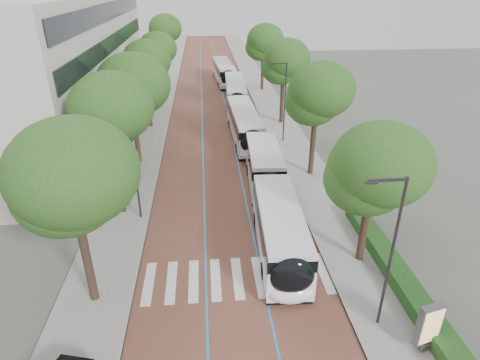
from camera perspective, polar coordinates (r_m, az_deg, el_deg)
The scene contains 21 objects.
ground at distance 22.79m, azimuth -0.64°, elevation -15.43°, with size 160.00×160.00×0.00m, color #51544C.
road at distance 58.88m, azimuth -3.90°, elevation 11.61°, with size 11.00×140.00×0.02m, color brown.
sidewalk_left at distance 59.18m, azimuth -11.31°, elevation 11.29°, with size 4.00×140.00×0.12m, color gray.
sidewalk_right at distance 59.51m, azimuth 3.49°, elevation 11.83°, with size 4.00×140.00×0.12m, color gray.
kerb_left at distance 59.01m, azimuth -9.45°, elevation 11.40°, with size 0.20×140.00×0.14m, color gray.
kerb_right at distance 59.26m, azimuth 1.64°, elevation 11.81°, with size 0.20×140.00×0.14m, color gray.
zebra_crossing at distance 23.54m, azimuth -0.35°, elevation -13.73°, with size 10.55×3.60×0.01m.
lane_line_left at distance 58.87m, azimuth -5.48°, elevation 11.56°, with size 0.12×126.00×0.01m, color #257BBB.
lane_line_right at distance 58.94m, azimuth -2.31°, elevation 11.68°, with size 0.12×126.00×0.01m, color #257BBB.
office_building at distance 49.10m, azimuth -27.79°, elevation 14.05°, with size 18.11×40.00×14.00m.
hedge at distance 24.71m, azimuth 21.41°, elevation -12.20°, with size 1.20×14.00×0.80m, color #173C14.
streetlight_near at distance 19.09m, azimuth 20.53°, elevation -8.52°, with size 1.82×0.20×8.00m.
streetlight_far at distance 41.01m, azimuth 6.18°, elevation 11.76°, with size 1.82×0.20×8.00m.
lamp_post_left at distance 27.67m, azimuth -14.78°, elevation 1.96°, with size 0.14×0.14×8.00m, color #2B2B2D.
trees_left at distance 41.42m, azimuth -14.20°, elevation 14.25°, with size 6.32×60.69×9.65m.
trees_right at distance 40.77m, azimuth 7.86°, elevation 14.08°, with size 5.42×47.42×9.11m.
lead_bus at distance 27.81m, azimuth 4.58°, elevation -2.82°, with size 3.36×18.49×3.20m.
bus_queued_0 at distance 41.93m, azimuth 0.67°, elevation 7.69°, with size 2.87×12.46×3.20m.
bus_queued_1 at distance 54.67m, azimuth -0.64°, elevation 12.23°, with size 3.00×12.49×3.20m.
bus_queued_2 at distance 67.38m, azimuth -2.28°, elevation 14.99°, with size 3.28×12.53×3.20m.
ad_panel at distance 20.77m, azimuth 25.25°, elevation -18.32°, with size 1.26×0.60×2.53m.
Camera 1 is at (-1.31, -16.85, 15.29)m, focal length 30.00 mm.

